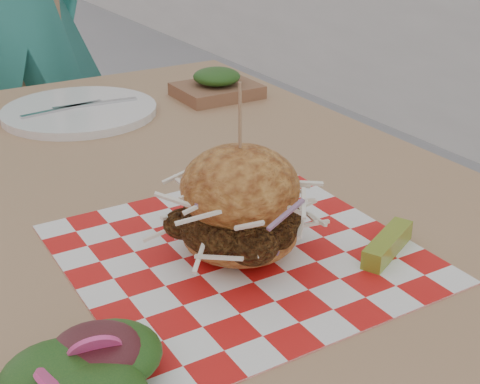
{
  "coord_description": "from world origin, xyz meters",
  "views": [
    {
      "loc": [
        -0.3,
        -0.86,
        1.12
      ],
      "look_at": [
        0.03,
        -0.31,
        0.82
      ],
      "focal_mm": 50.0,
      "sensor_mm": 36.0,
      "label": 1
    }
  ],
  "objects": [
    {
      "name": "patio_table",
      "position": [
        0.03,
        -0.12,
        0.67
      ],
      "size": [
        0.8,
        1.2,
        0.75
      ],
      "color": "#A87F5D",
      "rests_on": "ground"
    },
    {
      "name": "paper_liner",
      "position": [
        0.03,
        -0.31,
        0.75
      ],
      "size": [
        0.36,
        0.36,
        0.0
      ],
      "primitive_type": "cube",
      "color": "red",
      "rests_on": "patio_table"
    },
    {
      "name": "kraft_tray",
      "position": [
        0.29,
        0.22,
        0.77
      ],
      "size": [
        0.15,
        0.12,
        0.06
      ],
      "color": "brown",
      "rests_on": "patio_table"
    },
    {
      "name": "place_setting",
      "position": [
        0.03,
        0.25,
        0.76
      ],
      "size": [
        0.27,
        0.27,
        0.02
      ],
      "color": "white",
      "rests_on": "patio_table"
    },
    {
      "name": "pickle_spear",
      "position": [
        0.16,
        -0.4,
        0.76
      ],
      "size": [
        0.09,
        0.06,
        0.02
      ],
      "primitive_type": "cube",
      "rotation": [
        0.0,
        0.0,
        0.46
      ],
      "color": "#94A22F",
      "rests_on": "paper_liner"
    },
    {
      "name": "sandwich",
      "position": [
        0.03,
        -0.31,
        0.81
      ],
      "size": [
        0.17,
        0.17,
        0.19
      ],
      "color": "#C57F37",
      "rests_on": "paper_liner"
    }
  ]
}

